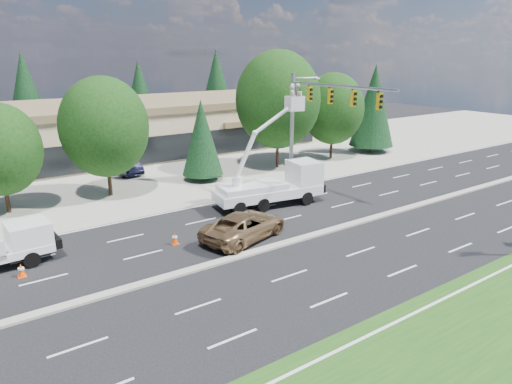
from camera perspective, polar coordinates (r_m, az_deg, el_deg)
ground at (r=25.06m, az=-0.39°, el=-7.67°), size 140.00×140.00×0.00m
concrete_apron at (r=42.22m, az=-15.84°, el=1.98°), size 140.00×22.00×0.01m
road_median at (r=25.04m, az=-0.39°, el=-7.54°), size 120.00×0.55×0.12m
strip_mall at (r=51.05m, az=-19.83°, el=7.37°), size 50.40×15.40×5.50m
tree_front_d at (r=35.63m, az=-18.41°, el=7.70°), size 6.46×6.46×8.96m
tree_front_e at (r=38.84m, az=-6.80°, el=6.79°), size 3.47×3.47×6.85m
tree_front_f at (r=42.76m, az=2.77°, el=11.44°), size 7.82×7.82×10.86m
tree_front_g at (r=47.44m, az=9.60°, el=10.23°), size 6.26×6.26×8.69m
tree_front_h at (r=51.77m, az=14.48°, el=10.43°), size 4.77×4.77×9.40m
tree_back_b at (r=61.67m, az=-26.78°, el=10.81°), size 5.44×5.44×10.72m
tree_back_c at (r=65.20m, az=-14.31°, el=11.83°), size 4.93×4.93×9.71m
tree_back_d at (r=70.24m, az=-4.94°, el=13.23°), size 5.65×5.65×11.13m
signal_mast at (r=34.80m, az=6.85°, el=9.59°), size 2.76×10.16×9.00m
utility_pickup at (r=26.54m, az=-29.17°, el=-6.47°), size 5.58×2.42×2.10m
bucket_truck at (r=32.45m, az=2.63°, el=1.46°), size 8.05×3.49×8.48m
traffic_cone_a at (r=25.21m, az=-27.28°, el=-8.69°), size 0.40×0.40×0.70m
traffic_cone_b at (r=26.49m, az=-10.11°, el=-5.74°), size 0.40×0.40×0.70m
traffic_cone_c at (r=28.59m, az=-3.61°, el=-3.77°), size 0.40×0.40×0.70m
minivan at (r=26.70m, az=-1.44°, el=-4.23°), size 6.25×4.21×1.59m
parked_car_east at (r=42.95m, az=-16.37°, el=3.29°), size 2.45×5.12×1.62m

